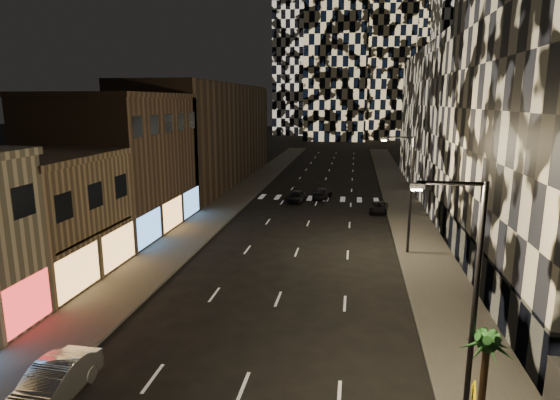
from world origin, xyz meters
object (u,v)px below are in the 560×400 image
(car_silver_parked, at_px, (53,384))
(car_dark_oncoming, at_px, (322,193))
(car_dark_rightlane, at_px, (379,207))
(palm_tree, at_px, (486,350))
(streetlight_near, at_px, (469,289))
(streetlight_far, at_px, (408,186))
(car_dark_midlane, at_px, (296,196))

(car_silver_parked, height_order, car_dark_oncoming, car_silver_parked)
(car_silver_parked, xyz_separation_m, car_dark_rightlane, (14.20, 34.85, -0.23))
(car_dark_oncoming, bearing_deg, palm_tree, 109.84)
(streetlight_near, relative_size, palm_tree, 2.32)
(streetlight_far, relative_size, car_silver_parked, 1.90)
(car_dark_rightlane, relative_size, palm_tree, 1.02)
(streetlight_near, bearing_deg, car_silver_parked, -175.90)
(car_dark_midlane, height_order, car_dark_oncoming, car_dark_midlane)
(streetlight_near, height_order, car_dark_midlane, streetlight_near)
(streetlight_far, bearing_deg, palm_tree, -88.19)
(streetlight_near, bearing_deg, car_dark_midlane, 105.95)
(car_dark_midlane, relative_size, palm_tree, 1.02)
(streetlight_near, distance_m, car_silver_parked, 16.25)
(car_silver_parked, relative_size, car_dark_midlane, 1.20)
(car_dark_oncoming, xyz_separation_m, car_dark_rightlane, (6.50, -6.35, -0.10))
(streetlight_near, xyz_separation_m, car_silver_parked, (-15.55, -1.11, -4.57))
(streetlight_far, xyz_separation_m, palm_tree, (0.65, -20.43, -2.00))
(streetlight_near, xyz_separation_m, streetlight_far, (0.00, 20.00, 0.00))
(car_dark_rightlane, distance_m, palm_tree, 34.34)
(car_silver_parked, bearing_deg, streetlight_far, 53.89)
(streetlight_far, height_order, car_dark_oncoming, streetlight_far)
(car_dark_midlane, distance_m, palm_tree, 39.73)
(car_silver_parked, distance_m, palm_tree, 16.42)
(car_dark_midlane, height_order, palm_tree, palm_tree)
(palm_tree, bearing_deg, streetlight_far, 91.81)
(car_dark_oncoming, height_order, car_dark_rightlane, car_dark_oncoming)
(streetlight_near, relative_size, car_dark_oncoming, 2.01)
(streetlight_far, relative_size, car_dark_midlane, 2.28)
(car_dark_oncoming, bearing_deg, streetlight_far, 119.36)
(car_dark_midlane, bearing_deg, streetlight_near, -66.50)
(car_dark_oncoming, xyz_separation_m, palm_tree, (8.50, -40.51, 2.70))
(streetlight_near, height_order, palm_tree, streetlight_near)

